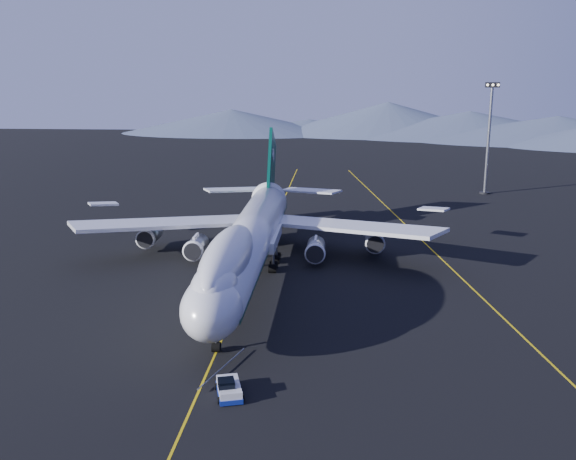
{
  "coord_description": "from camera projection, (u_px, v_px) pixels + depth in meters",
  "views": [
    {
      "loc": [
        12.71,
        -89.84,
        29.22
      ],
      "look_at": [
        5.32,
        4.9,
        6.0
      ],
      "focal_mm": 40.0,
      "sensor_mm": 36.0,
      "label": 1
    }
  ],
  "objects": [
    {
      "name": "ground",
      "position": [
        250.0,
        276.0,
        94.9
      ],
      "size": [
        500.0,
        500.0,
        0.0
      ],
      "primitive_type": "plane",
      "color": "black",
      "rests_on": "ground"
    },
    {
      "name": "taxiway_line_main",
      "position": [
        250.0,
        276.0,
        94.9
      ],
      "size": [
        0.25,
        220.0,
        0.01
      ],
      "primitive_type": "cube",
      "color": "gold",
      "rests_on": "ground"
    },
    {
      "name": "taxiway_line_side",
      "position": [
        444.0,
        262.0,
        102.32
      ],
      "size": [
        28.08,
        198.09,
        0.01
      ],
      "primitive_type": "cube",
      "rotation": [
        0.0,
        0.0,
        0.14
      ],
      "color": "gold",
      "rests_on": "ground"
    },
    {
      "name": "boeing_747",
      "position": [
        249.0,
        238.0,
        93.56
      ],
      "size": [
        59.62,
        72.43,
        19.37
      ],
      "color": "silver",
      "rests_on": "ground"
    },
    {
      "name": "pushback_tug",
      "position": [
        229.0,
        390.0,
        59.71
      ],
      "size": [
        3.28,
        4.65,
        1.84
      ],
      "rotation": [
        0.0,
        0.0,
        0.28
      ],
      "color": "silver",
      "rests_on": "ground"
    },
    {
      "name": "floodlight_mast",
      "position": [
        489.0,
        138.0,
        157.14
      ],
      "size": [
        3.36,
        2.52,
        27.23
      ],
      "rotation": [
        0.0,
        0.0,
        0.03
      ],
      "color": "black",
      "rests_on": "ground"
    }
  ]
}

